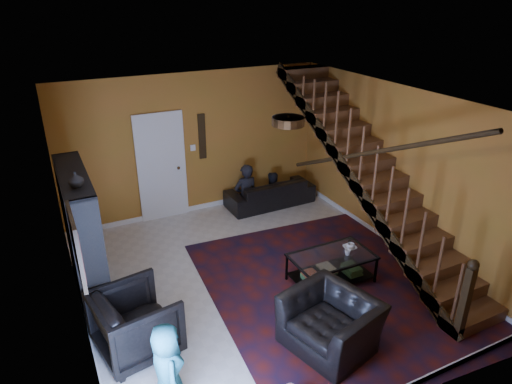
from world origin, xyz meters
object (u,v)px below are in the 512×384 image
bookshelf (85,242)px  armchair_right (330,323)px  sofa (270,192)px  coffee_table (331,267)px  armchair_left (136,323)px

bookshelf → armchair_right: (2.55, -2.34, -0.61)m
sofa → armchair_right: (-1.29, -4.04, 0.08)m
armchair_right → coffee_table: 1.40m
armchair_left → sofa: bearing=-58.7°
bookshelf → armchair_left: bearing=-75.1°
coffee_table → armchair_right: bearing=-125.7°
armchair_left → coffee_table: size_ratio=0.74×
sofa → coffee_table: 2.94m
sofa → armchair_right: 4.24m
armchair_left → armchair_right: armchair_left is taller
sofa → armchair_left: bearing=39.9°
sofa → armchair_left: size_ratio=1.97×
bookshelf → sofa: bearing=23.9°
coffee_table → armchair_left: bearing=-177.4°
bookshelf → armchair_left: bookshelf is taller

